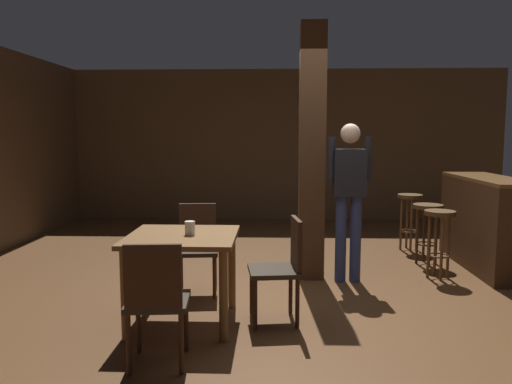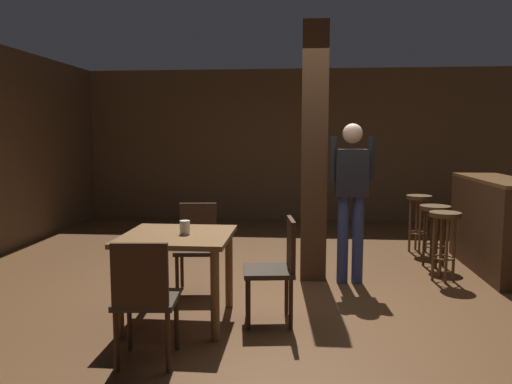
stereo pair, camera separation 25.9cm
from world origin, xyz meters
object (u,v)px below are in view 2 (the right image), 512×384
object	(u,v)px
chair_south	(144,295)
standing_person	(351,191)
dining_table	(178,249)
bar_stool_mid	(435,220)
napkin_cup	(185,227)
chair_east	(277,264)
chair_north	(197,243)
bar_counter	(489,224)
bar_stool_near	(445,230)
bar_stool_far	(419,210)

from	to	relation	value
chair_south	standing_person	xyz separation A→B (m)	(1.61, 2.11, 0.50)
dining_table	bar_stool_mid	bearing A→B (deg)	37.44
napkin_cup	chair_east	bearing A→B (deg)	3.87
dining_table	standing_person	bearing A→B (deg)	38.46
chair_north	bar_stool_mid	world-z (taller)	chair_north
chair_north	bar_counter	size ratio (longest dim) A/B	0.51
dining_table	bar_counter	xyz separation A→B (m)	(3.25, 1.89, -0.07)
chair_south	napkin_cup	world-z (taller)	chair_south
chair_south	standing_person	bearing A→B (deg)	52.67
bar_stool_near	bar_stool_far	xyz separation A→B (m)	(0.04, 1.38, 0.01)
chair_south	napkin_cup	xyz separation A→B (m)	(0.09, 0.84, 0.32)
bar_stool_near	chair_east	bearing A→B (deg)	-142.02
standing_person	napkin_cup	bearing A→B (deg)	-140.18
dining_table	bar_stool_near	distance (m)	2.98
napkin_cup	bar_stool_near	xyz separation A→B (m)	(2.55, 1.43, -0.26)
chair_south	chair_north	size ratio (longest dim) A/B	1.00
bar_stool_far	dining_table	bearing A→B (deg)	-133.46
bar_stool_near	chair_south	bearing A→B (deg)	-139.23
dining_table	napkin_cup	bearing A→B (deg)	-5.77
chair_south	chair_north	bearing A→B (deg)	89.21
bar_stool_near	standing_person	bearing A→B (deg)	-170.77
bar_stool_far	bar_counter	bearing A→B (deg)	-56.66
standing_person	bar_stool_far	bearing A→B (deg)	55.23
chair_north	napkin_cup	distance (m)	0.89
dining_table	chair_north	distance (m)	0.83
napkin_cup	bar_stool_near	world-z (taller)	napkin_cup
chair_east	chair_north	bearing A→B (deg)	137.66
chair_north	dining_table	bearing A→B (deg)	-89.84
bar_counter	chair_east	bearing A→B (deg)	-142.51
dining_table	bar_stool_near	xyz separation A→B (m)	(2.61, 1.42, -0.06)
dining_table	bar_stool_mid	size ratio (longest dim) A/B	1.22
standing_person	bar_stool_far	distance (m)	1.93
dining_table	bar_stool_far	bearing A→B (deg)	46.54
bar_stool_mid	chair_south	bearing A→B (deg)	-132.95
chair_east	dining_table	bearing A→B (deg)	-176.89
bar_stool_near	bar_stool_mid	world-z (taller)	bar_stool_near
chair_south	dining_table	bearing A→B (deg)	88.30
chair_east	chair_south	size ratio (longest dim) A/B	1.00
chair_north	bar_counter	distance (m)	3.43
bar_stool_far	chair_north	bearing A→B (deg)	-143.32
chair_south	bar_stool_far	size ratio (longest dim) A/B	1.14
bar_counter	chair_north	bearing A→B (deg)	-161.83
chair_north	bar_stool_far	distance (m)	3.31
chair_north	standing_person	world-z (taller)	standing_person
chair_north	standing_person	bearing A→B (deg)	15.33
chair_south	bar_counter	world-z (taller)	bar_counter
chair_east	bar_counter	xyz separation A→B (m)	(2.41, 1.84, 0.05)
bar_counter	bar_stool_far	world-z (taller)	bar_counter
napkin_cup	standing_person	size ratio (longest dim) A/B	0.07
chair_south	bar_stool_mid	xyz separation A→B (m)	(2.70, 2.90, 0.06)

